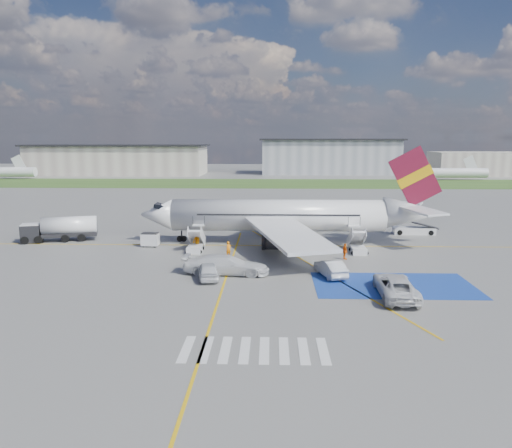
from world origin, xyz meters
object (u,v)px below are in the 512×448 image
at_px(airliner, 290,215).
at_px(belt_loader, 414,231).
at_px(van_white_a, 396,282).
at_px(fuel_tanker, 60,231).
at_px(car_silver_a, 208,271).
at_px(gpu_cart, 150,240).
at_px(van_white_b, 226,262).
at_px(car_silver_b, 331,268).

xyz_separation_m(airliner, belt_loader, (16.97, 5.97, -2.95)).
height_order(belt_loader, van_white_a, van_white_a).
xyz_separation_m(airliner, fuel_tanker, (-28.85, 0.01, -2.11)).
bearing_deg(airliner, car_silver_a, -116.28).
height_order(gpu_cart, van_white_b, van_white_b).
bearing_deg(airliner, fuel_tanker, 179.99).
xyz_separation_m(belt_loader, car_silver_a, (-25.10, -22.44, 0.35)).
height_order(car_silver_a, van_white_a, van_white_a).
bearing_deg(belt_loader, fuel_tanker, -170.73).
relative_size(gpu_cart, van_white_a, 0.34).
xyz_separation_m(fuel_tanker, van_white_a, (36.76, -20.98, -0.14)).
height_order(fuel_tanker, gpu_cart, fuel_tanker).
bearing_deg(gpu_cart, van_white_b, -46.06).
height_order(van_white_a, van_white_b, van_white_b).
bearing_deg(fuel_tanker, airliner, -16.36).
bearing_deg(van_white_a, van_white_b, -20.14).
xyz_separation_m(car_silver_a, van_white_a, (16.03, -4.50, 0.35)).
relative_size(airliner, van_white_a, 6.07).
height_order(fuel_tanker, belt_loader, fuel_tanker).
bearing_deg(car_silver_b, van_white_b, -18.00).
height_order(airliner, gpu_cart, airliner).
bearing_deg(car_silver_a, van_white_b, -143.36).
height_order(belt_loader, van_white_b, van_white_b).
distance_m(belt_loader, car_silver_b, 25.26).
bearing_deg(gpu_cart, belt_loader, 18.20).
bearing_deg(van_white_a, car_silver_b, -48.10).
distance_m(airliner, fuel_tanker, 28.93).
height_order(airliner, car_silver_a, airliner).
xyz_separation_m(belt_loader, van_white_a, (-9.07, -26.94, 0.70)).
relative_size(belt_loader, van_white_b, 0.97).
bearing_deg(belt_loader, gpu_cart, -163.39).
distance_m(gpu_cart, van_white_b, 15.63).
bearing_deg(gpu_cart, car_silver_b, -28.16).
bearing_deg(van_white_b, belt_loader, -43.54).
distance_m(fuel_tanker, van_white_b, 26.71).
bearing_deg(van_white_a, car_silver_a, -12.80).
bearing_deg(airliner, car_silver_b, -77.94).
distance_m(car_silver_b, van_white_a, 7.39).
relative_size(gpu_cart, van_white_b, 0.34).
bearing_deg(van_white_b, gpu_cart, 45.60).
bearing_deg(van_white_a, fuel_tanker, -26.82).
distance_m(fuel_tanker, car_silver_a, 26.48).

